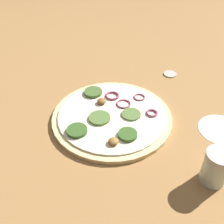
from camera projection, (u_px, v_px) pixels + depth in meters
ground_plane at (112, 118)px, 0.65m from camera, size 3.00×3.00×0.00m
pizza at (112, 116)px, 0.64m from camera, size 0.29×0.29×0.03m
spice_jar at (216, 167)px, 0.49m from camera, size 0.05×0.05×0.07m
loose_cap at (170, 74)px, 0.81m from camera, size 0.04×0.04×0.01m
flour_patch at (222, 129)px, 0.62m from camera, size 0.11×0.11×0.00m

